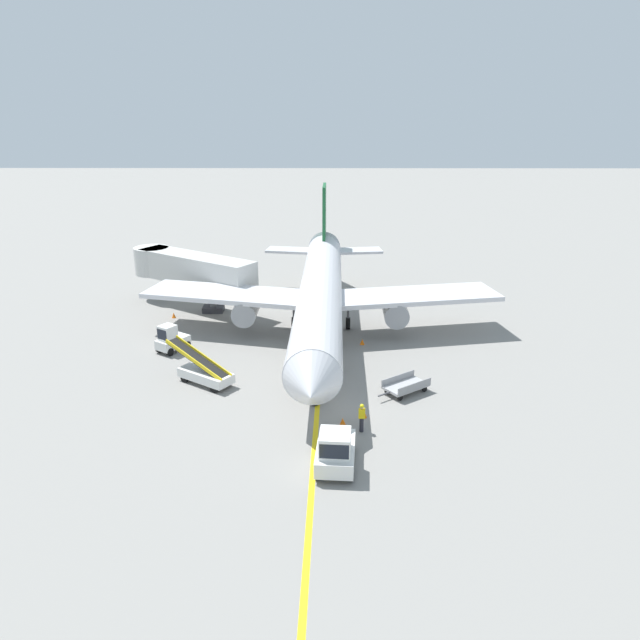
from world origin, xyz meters
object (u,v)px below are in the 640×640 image
Objects in this scene: airliner at (320,294)px; safety_cone_wingtip_right at (362,342)px; safety_cone_nose_left at (364,414)px; baggage_cart_loaded at (406,386)px; belt_loader_forward_hold at (204,372)px; baggage_tug_near_wing at (171,339)px; ground_crew_wing_walker at (338,359)px; safety_cone_wingtip_left at (174,315)px; safety_cone_nose_right at (343,421)px; pushback_tug at (335,450)px; ground_crew_marshaller at (362,417)px; jet_bridge at (185,268)px.

airliner is 4.96m from safety_cone_wingtip_right.
safety_cone_nose_left is 1.00× the size of safety_cone_wingtip_right.
baggage_cart_loaded is 8.56m from safety_cone_wingtip_right.
safety_cone_nose_left is at bearing -92.90° from safety_cone_wingtip_right.
belt_loader_forward_hold reaches higher than safety_cone_nose_left.
airliner is 12.99× the size of baggage_tug_near_wing.
safety_cone_wingtip_left is (-13.85, 11.06, -0.69)m from ground_crew_wing_walker.
baggage_cart_loaded is 5.87m from safety_cone_nose_right.
baggage_tug_near_wing is 17.82m from baggage_cart_loaded.
belt_loader_forward_hold is (3.47, -5.51, -0.15)m from baggage_tug_near_wing.
pushback_tug reaches higher than safety_cone_wingtip_right.
belt_loader_forward_hold reaches higher than ground_crew_marshaller.
ground_crew_marshaller is 1.78m from safety_cone_nose_left.
ground_crew_wing_walker is at bearing 90.91° from safety_cone_nose_right.
airliner is at bearing 100.90° from safety_cone_nose_left.
ground_crew_wing_walker reaches higher than safety_cone_wingtip_left.
safety_cone_nose_left is (2.61, -13.57, -3.20)m from airliner.
baggage_tug_near_wing is at bearing -84.19° from jet_bridge.
jet_bridge is at bearing 121.50° from safety_cone_nose_right.
safety_cone_nose_right and safety_cone_wingtip_right have the same top height.
ground_crew_wing_walker is at bearing 97.92° from ground_crew_marshaller.
belt_loader_forward_hold is 8.98m from ground_crew_wing_walker.
airliner is at bearing -17.91° from safety_cone_wingtip_left.
airliner is 7.31× the size of belt_loader_forward_hold.
baggage_tug_near_wing is 1.60× the size of ground_crew_marshaller.
jet_bridge reaches higher than belt_loader_forward_hold.
ground_crew_marshaller is 1.44m from safety_cone_nose_right.
ground_crew_marshaller is at bearing 67.07° from pushback_tug.
baggage_tug_near_wing is 6.17× the size of safety_cone_wingtip_right.
baggage_tug_near_wing is 7.75m from safety_cone_wingtip_left.
baggage_cart_loaded is 7.96× the size of safety_cone_nose_left.
baggage_tug_near_wing is (1.12, -10.98, -2.62)m from jet_bridge.
belt_loader_forward_hold reaches higher than safety_cone_nose_right.
airliner reaches higher than ground_crew_wing_walker.
airliner is 80.14× the size of safety_cone_nose_left.
jet_bridge reaches higher than baggage_cart_loaded.
jet_bridge is at bearing 132.63° from ground_crew_wing_walker.
belt_loader_forward_hold is at bearing 148.29° from safety_cone_nose_right.
jet_bridge is 17.33m from belt_loader_forward_hold.
jet_bridge is 3.44× the size of baggage_cart_loaded.
baggage_tug_near_wing reaches higher than safety_cone_nose_right.
pushback_tug is 0.77× the size of belt_loader_forward_hold.
ground_crew_wing_walker is 3.86× the size of safety_cone_nose_left.
baggage_cart_loaded is at bearing -74.63° from safety_cone_wingtip_right.
safety_cone_wingtip_left is (-12.62, 4.08, -3.20)m from airliner.
ground_crew_wing_walker is (8.75, 1.99, 0.13)m from belt_loader_forward_hold.
baggage_tug_near_wing is 12.72m from ground_crew_wing_walker.
safety_cone_wingtip_right is at bearing 87.10° from safety_cone_nose_left.
pushback_tug is 1.07× the size of baggage_cart_loaded.
safety_cone_wingtip_right is (2.35, 16.76, -0.77)m from pushback_tug.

